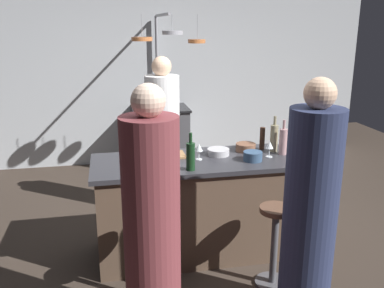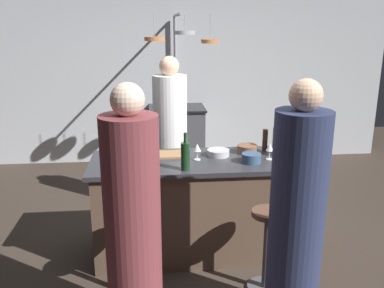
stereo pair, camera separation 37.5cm
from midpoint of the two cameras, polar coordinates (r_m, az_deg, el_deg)
ground_plane at (r=4.01m, az=2.97°, el=-14.52°), size 9.00×9.00×0.00m
back_wall at (r=6.32m, az=-0.64°, el=9.38°), size 6.40×0.16×2.60m
kitchen_island at (r=3.80m, az=3.07°, el=-8.63°), size 1.80×0.72×0.90m
stove_range at (r=6.09m, az=-0.30°, el=0.95°), size 0.80×0.64×0.89m
chef at (r=4.54m, az=-0.62°, el=0.23°), size 0.36×0.36×1.72m
bar_stool_left at (r=3.25m, az=-4.54°, el=-14.78°), size 0.28×0.28×0.68m
guest_left at (r=2.72m, az=-4.14°, el=-11.20°), size 0.36×0.36×1.72m
bar_stool_right at (r=3.41m, az=13.41°, el=-13.60°), size 0.28×0.28×0.68m
guest_right at (r=2.93m, az=17.76°, el=-9.78°), size 0.36×0.36×1.73m
overhead_pot_rack at (r=5.44m, az=0.14°, el=12.16°), size 0.88×1.31×2.17m
cutting_board at (r=3.74m, az=-0.64°, el=-1.50°), size 0.32×0.22×0.02m
pepper_mill at (r=3.94m, az=12.66°, el=0.45°), size 0.05×0.05×0.21m
wine_bottle_rose at (r=3.80m, az=15.36°, el=0.02°), size 0.07×0.07×0.32m
wine_bottle_white at (r=3.87m, az=14.21°, el=0.51°), size 0.07×0.07×0.33m
wine_bottle_red at (r=3.34m, az=2.28°, el=-1.66°), size 0.07×0.07×0.31m
wine_glass_near_right_guest at (r=3.71m, az=13.47°, el=-0.57°), size 0.07×0.07×0.15m
wine_glass_by_chef at (r=3.60m, az=3.68°, el=-0.63°), size 0.07×0.07×0.15m
mixing_bowl_steel at (r=3.75m, az=6.46°, el=-1.24°), size 0.20×0.20×0.06m
mixing_bowl_wooden at (r=3.88m, az=10.34°, el=-0.71°), size 0.19×0.19×0.07m
mixing_bowl_blue at (r=3.61m, az=11.07°, el=-1.95°), size 0.16×0.16×0.08m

